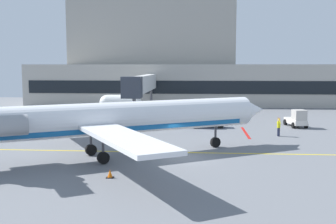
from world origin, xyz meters
name	(u,v)px	position (x,y,z in m)	size (l,w,h in m)	color
ground	(184,158)	(0.00, 0.00, -0.05)	(120.00, 120.00, 0.11)	slate
terminal_building	(178,62)	(-3.13, 48.77, 7.84)	(61.32, 16.23, 20.86)	#ADA89E
jet_bridge_west	(143,84)	(-7.13, 27.90, 4.52)	(2.40, 22.68, 5.89)	silver
regional_jet	(105,119)	(-6.06, -0.69, 3.09)	(27.17, 22.77, 7.94)	white
baggage_tug	(203,119)	(1.65, 16.26, 1.06)	(4.26, 2.01, 2.40)	#1E4CB2
pushback_tractor	(297,119)	(12.65, 17.54, 0.96)	(2.23, 4.15, 2.11)	silver
fuel_tank	(121,103)	(-11.11, 31.64, 1.50)	(6.55, 2.75, 2.71)	white
marshaller	(279,127)	(9.31, 10.85, 0.99)	(0.34, 0.83, 1.94)	#191E33
safety_cone_alpha	(110,174)	(-4.54, -6.21, 0.25)	(0.47, 0.47, 0.55)	orange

